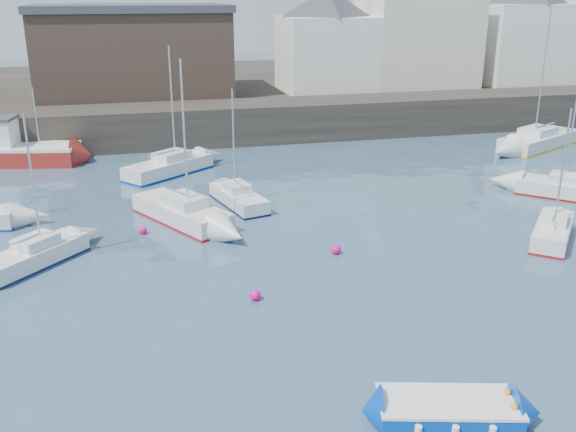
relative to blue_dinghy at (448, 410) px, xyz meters
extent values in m
plane|color=#2D4760|center=(-1.11, 2.00, -0.42)|extent=(220.00, 220.00, 0.00)
cube|color=#28231E|center=(-1.11, 37.00, 1.08)|extent=(90.00, 5.00, 3.00)
cube|color=#28231E|center=(-1.11, 55.00, 0.98)|extent=(90.00, 32.00, 2.80)
cube|color=beige|center=(18.89, 44.00, 6.88)|extent=(10.00, 8.00, 9.00)
cube|color=white|center=(29.89, 43.50, 6.13)|extent=(9.00, 7.00, 7.50)
cube|color=white|center=(9.89, 43.50, 5.63)|extent=(8.00, 7.00, 6.50)
pyramid|color=#3A3D44|center=(9.89, 43.50, 10.11)|extent=(11.14, 11.14, 2.45)
cube|color=#3D2D26|center=(-7.11, 45.00, 5.88)|extent=(16.00, 10.00, 7.00)
cube|color=#3A3D44|center=(-7.11, 45.00, 9.68)|extent=(16.40, 10.40, 0.60)
cube|color=maroon|center=(0.00, 0.00, -0.33)|extent=(3.80, 2.33, 0.18)
cube|color=#003DB6|center=(0.00, 0.00, 0.00)|extent=(4.15, 2.60, 0.48)
cube|color=white|center=(0.00, 0.00, 0.29)|extent=(4.23, 2.65, 0.09)
cube|color=white|center=(0.00, 0.00, 0.08)|extent=(3.27, 1.92, 0.44)
cube|color=tan|center=(0.00, 0.00, 0.19)|extent=(0.57, 1.19, 0.07)
cylinder|color=white|center=(-0.71, 1.15, -0.03)|extent=(0.20, 0.20, 0.38)
cylinder|color=white|center=(-1.20, -0.63, -0.03)|extent=(0.20, 0.20, 0.38)
cylinder|color=white|center=(0.24, 0.89, -0.03)|extent=(0.20, 0.20, 0.38)
cylinder|color=white|center=(1.20, 0.63, -0.03)|extent=(0.20, 0.20, 0.38)
cube|color=maroon|center=(-15.67, 33.50, 0.14)|extent=(8.47, 4.59, 1.10)
cube|color=white|center=(-15.67, 33.50, 0.79)|extent=(8.47, 4.59, 0.20)
cylinder|color=silver|center=(-14.19, 33.19, 2.89)|extent=(0.10, 0.10, 4.01)
cube|color=silver|center=(-12.62, 14.48, 0.00)|extent=(4.67, 4.83, 0.83)
cube|color=#101F46|center=(-12.62, 14.48, -0.36)|extent=(4.72, 4.88, 0.11)
cube|color=silver|center=(-12.44, 14.67, 0.65)|extent=(2.11, 2.14, 0.46)
cylinder|color=silver|center=(-12.27, 14.85, 3.35)|extent=(0.09, 0.09, 5.86)
cube|color=silver|center=(-5.71, 18.64, 0.07)|extent=(4.94, 6.70, 0.97)
cube|color=maroon|center=(-5.71, 18.64, -0.35)|extent=(4.99, 6.76, 0.13)
cube|color=silver|center=(-5.56, 18.36, 0.83)|extent=(2.46, 2.74, 0.54)
cylinder|color=silver|center=(-5.40, 18.07, 4.29)|extent=(0.11, 0.11, 7.47)
cube|color=silver|center=(11.55, 11.51, 0.02)|extent=(4.31, 4.63, 0.86)
cube|color=maroon|center=(11.55, 11.51, -0.36)|extent=(4.36, 4.67, 0.12)
cube|color=silver|center=(11.70, 11.69, 0.69)|extent=(1.97, 2.02, 0.48)
cylinder|color=silver|center=(11.86, 11.87, 3.21)|extent=(0.10, 0.10, 5.52)
cube|color=silver|center=(17.01, 17.09, 0.03)|extent=(6.00, 5.95, 0.89)
cube|color=maroon|center=(17.01, 17.09, -0.36)|extent=(6.06, 6.01, 0.12)
cube|color=silver|center=(16.78, 17.31, 0.72)|extent=(2.67, 2.67, 0.49)
cylinder|color=silver|center=(16.55, 17.54, 4.15)|extent=(0.10, 0.10, 7.36)
cube|color=silver|center=(-2.34, 20.57, -0.01)|extent=(2.74, 5.18, 0.81)
cube|color=#060939|center=(-2.34, 20.57, -0.36)|extent=(2.77, 5.23, 0.11)
cube|color=silver|center=(-2.40, 20.81, 0.62)|extent=(1.57, 1.97, 0.45)
cylinder|color=silver|center=(-2.46, 21.05, 3.23)|extent=(0.09, 0.09, 5.68)
cube|color=silver|center=(22.76, 28.98, 0.10)|extent=(8.29, 5.94, 1.03)
cube|color=#D3C907|center=(22.76, 28.98, -0.35)|extent=(8.37, 6.00, 0.14)
cube|color=silver|center=(22.41, 28.80, 0.90)|extent=(3.37, 2.99, 0.57)
cylinder|color=silver|center=(22.05, 28.61, 5.22)|extent=(0.11, 0.11, 9.21)
cube|color=silver|center=(-5.71, 28.12, 0.06)|extent=(6.24, 5.49, 0.95)
cube|color=#0032A2|center=(-5.71, 28.12, -0.35)|extent=(6.30, 5.55, 0.13)
cube|color=silver|center=(-5.46, 28.31, 0.80)|extent=(2.68, 2.56, 0.53)
cylinder|color=silver|center=(-5.21, 28.51, 4.17)|extent=(0.11, 0.11, 7.28)
sphere|color=#FF0680|center=(-3.75, 8.79, -0.42)|extent=(0.44, 0.44, 0.44)
sphere|color=#FF0680|center=(0.81, 12.48, -0.42)|extent=(0.46, 0.46, 0.46)
sphere|color=#FF0680|center=(-7.77, 17.30, -0.42)|extent=(0.41, 0.41, 0.41)
camera|label=1|loc=(-8.05, -13.58, 11.14)|focal=40.00mm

